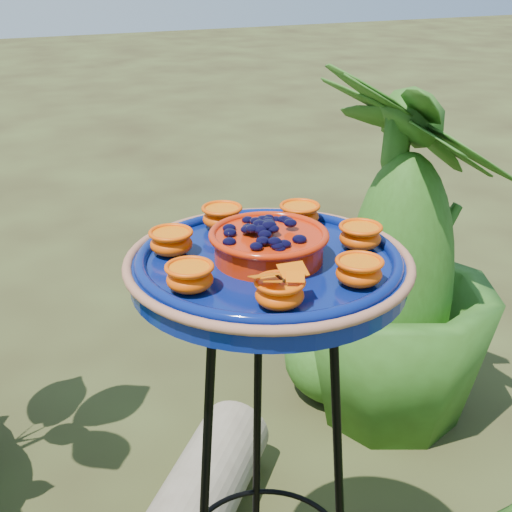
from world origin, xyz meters
The scene contains 4 objects.
tripod_stand centered at (0.12, -0.02, 0.48)m, with size 0.35×0.35×0.79m.
feeder_dish centered at (0.12, -0.02, 0.83)m, with size 0.50×0.50×0.09m.
driftwood_log centered at (0.11, 0.33, 0.09)m, with size 0.18×0.18×0.53m, color gray.
shrub_back_right centered at (0.76, 0.55, 0.49)m, with size 0.55×0.55×0.99m, color #295215.
Camera 1 is at (-0.27, -0.88, 1.25)m, focal length 50.00 mm.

